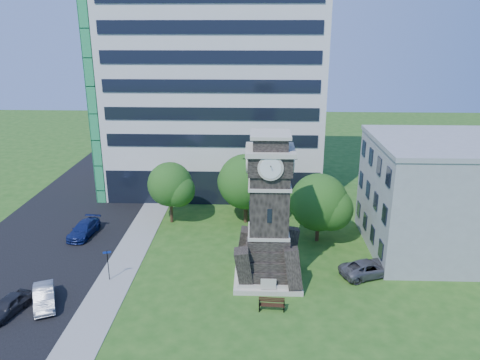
{
  "coord_description": "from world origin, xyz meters",
  "views": [
    {
      "loc": [
        1.91,
        -32.04,
        19.85
      ],
      "look_at": [
        0.53,
        7.69,
        6.61
      ],
      "focal_mm": 35.0,
      "sensor_mm": 36.0,
      "label": 1
    }
  ],
  "objects_px": {
    "car_street_south": "(8,306)",
    "car_east_lot": "(368,268)",
    "car_street_mid": "(44,297)",
    "street_sign": "(108,262)",
    "car_street_north": "(84,229)",
    "clock_tower": "(269,219)",
    "park_bench": "(272,304)"
  },
  "relations": [
    {
      "from": "car_street_south",
      "to": "car_east_lot",
      "type": "height_order",
      "value": "car_east_lot"
    },
    {
      "from": "car_street_south",
      "to": "car_east_lot",
      "type": "relative_size",
      "value": 0.78
    },
    {
      "from": "car_east_lot",
      "to": "park_bench",
      "type": "height_order",
      "value": "car_east_lot"
    },
    {
      "from": "park_bench",
      "to": "car_street_south",
      "type": "bearing_deg",
      "value": -173.09
    },
    {
      "from": "park_bench",
      "to": "street_sign",
      "type": "xyz_separation_m",
      "value": [
        -13.13,
        3.79,
        1.15
      ]
    },
    {
      "from": "car_street_north",
      "to": "car_east_lot",
      "type": "relative_size",
      "value": 0.97
    },
    {
      "from": "car_street_north",
      "to": "street_sign",
      "type": "xyz_separation_m",
      "value": [
        5.03,
        -8.32,
        0.99
      ]
    },
    {
      "from": "car_street_mid",
      "to": "street_sign",
      "type": "xyz_separation_m",
      "value": [
        3.73,
        3.72,
        0.99
      ]
    },
    {
      "from": "car_street_mid",
      "to": "car_east_lot",
      "type": "relative_size",
      "value": 0.85
    },
    {
      "from": "car_street_mid",
      "to": "car_street_north",
      "type": "distance_m",
      "value": 12.11
    },
    {
      "from": "car_street_mid",
      "to": "car_street_south",
      "type": "bearing_deg",
      "value": -176.21
    },
    {
      "from": "street_sign",
      "to": "car_street_south",
      "type": "bearing_deg",
      "value": -158.97
    },
    {
      "from": "car_street_north",
      "to": "car_street_south",
      "type": "bearing_deg",
      "value": -87.46
    },
    {
      "from": "car_street_mid",
      "to": "car_east_lot",
      "type": "distance_m",
      "value": 25.54
    },
    {
      "from": "car_east_lot",
      "to": "car_street_south",
      "type": "bearing_deg",
      "value": 81.72
    },
    {
      "from": "street_sign",
      "to": "clock_tower",
      "type": "bearing_deg",
      "value": -15.37
    },
    {
      "from": "car_east_lot",
      "to": "car_street_mid",
      "type": "bearing_deg",
      "value": 80.33
    },
    {
      "from": "clock_tower",
      "to": "car_street_north",
      "type": "relative_size",
      "value": 2.6
    },
    {
      "from": "park_bench",
      "to": "street_sign",
      "type": "distance_m",
      "value": 13.71
    },
    {
      "from": "clock_tower",
      "to": "park_bench",
      "type": "height_order",
      "value": "clock_tower"
    },
    {
      "from": "car_street_mid",
      "to": "street_sign",
      "type": "distance_m",
      "value": 5.36
    },
    {
      "from": "clock_tower",
      "to": "car_east_lot",
      "type": "distance_m",
      "value": 9.56
    },
    {
      "from": "car_street_mid",
      "to": "street_sign",
      "type": "relative_size",
      "value": 1.54
    },
    {
      "from": "car_street_mid",
      "to": "street_sign",
      "type": "bearing_deg",
      "value": 20.65
    },
    {
      "from": "park_bench",
      "to": "car_east_lot",
      "type": "bearing_deg",
      "value": 36.52
    },
    {
      "from": "clock_tower",
      "to": "car_street_north",
      "type": "distance_m",
      "value": 20.02
    },
    {
      "from": "clock_tower",
      "to": "street_sign",
      "type": "bearing_deg",
      "value": -176.69
    },
    {
      "from": "street_sign",
      "to": "car_street_mid",
      "type": "bearing_deg",
      "value": -153.7
    },
    {
      "from": "car_street_south",
      "to": "park_bench",
      "type": "height_order",
      "value": "car_street_south"
    },
    {
      "from": "car_street_south",
      "to": "car_street_north",
      "type": "bearing_deg",
      "value": 100.86
    },
    {
      "from": "clock_tower",
      "to": "car_street_south",
      "type": "relative_size",
      "value": 3.23
    },
    {
      "from": "car_street_mid",
      "to": "car_east_lot",
      "type": "height_order",
      "value": "car_street_mid"
    }
  ]
}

